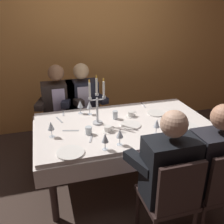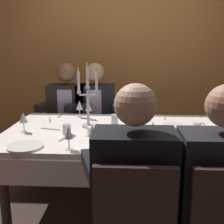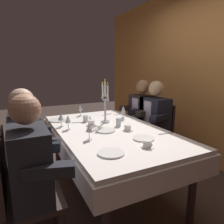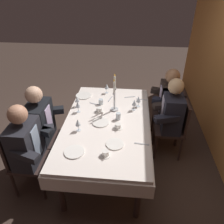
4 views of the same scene
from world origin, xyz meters
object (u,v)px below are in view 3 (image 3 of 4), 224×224
Objects in this scene: candelabra at (105,105)px; dinner_plate_0 at (105,130)px; wine_glass_5 at (68,119)px; coffee_cup_2 at (91,123)px; dinner_plate_3 at (144,138)px; seated_diner_1 at (155,116)px; dining_table at (109,139)px; seated_diner_2 at (25,145)px; coffee_cup_0 at (128,128)px; seated_diner_0 at (142,112)px; water_tumbler_1 at (118,122)px; wine_glass_1 at (123,111)px; coffee_cup_1 at (147,144)px; dinner_plate_2 at (58,120)px; wine_glass_2 at (61,117)px; wine_glass_3 at (80,108)px; water_tumbler_0 at (86,119)px; wine_glass_0 at (89,128)px; wine_glass_4 at (123,109)px; seated_diner_3 at (29,165)px; dinner_plate_1 at (111,153)px.

dinner_plate_0 is at bearing -24.15° from candelabra.
wine_glass_5 is 1.24× the size of coffee_cup_2.
dinner_plate_3 is 1.06m from seated_diner_1.
dining_table is 0.90m from seated_diner_2.
coffee_cup_0 is 0.11× the size of seated_diner_0.
water_tumbler_1 is 0.08× the size of seated_diner_1.
wine_glass_1 is at bearing 164.94° from dinner_plate_3.
dinner_plate_2 is at bearing -158.67° from coffee_cup_1.
wine_glass_2 reaches higher than water_tumbler_1.
dinner_plate_0 and dinner_plate_3 have the same top height.
seated_diner_1 is at bearing 88.95° from wine_glass_2.
coffee_cup_2 is at bearing -84.97° from seated_diner_1.
dinner_plate_0 is 1.32× the size of wine_glass_1.
seated_diner_2 is at bearing -42.41° from wine_glass_3.
seated_diner_1 is at bearing 121.59° from coffee_cup_0.
wine_glass_3 is 0.13× the size of seated_diner_1.
wine_glass_5 is 0.95m from coffee_cup_1.
water_tumbler_0 is 0.07× the size of seated_diner_0.
wine_glass_1 is at bearing 130.59° from dinner_plate_0.
dinner_plate_0 is at bearing -167.26° from coffee_cup_1.
wine_glass_0 is at bearing -54.39° from seated_diner_0.
coffee_cup_1 is 1.00× the size of coffee_cup_2.
seated_diner_2 is at bearing -68.82° from wine_glass_4.
dining_table is 20.39× the size of water_tumbler_1.
wine_glass_2 reaches higher than dinner_plate_0.
water_tumbler_0 is at bearing 163.90° from wine_glass_0.
seated_diner_2 reaches higher than coffee_cup_0.
dinner_plate_2 is 0.20× the size of seated_diner_0.
seated_diner_2 is (-0.05, -1.04, -0.03)m from coffee_cup_0.
wine_glass_3 reaches higher than water_tumbler_0.
wine_glass_0 is 1.24× the size of coffee_cup_1.
wine_glass_4 reaches higher than coffee_cup_2.
seated_diner_1 is (0.32, 0.00, 0.00)m from seated_diner_0.
water_tumbler_0 is 1.07m from coffee_cup_1.
seated_diner_3 is (0.71, -0.47, -0.12)m from wine_glass_5.
water_tumbler_0 is (-0.47, -0.06, 0.03)m from dinner_plate_0.
dinner_plate_1 is 0.86m from coffee_cup_2.
water_tumbler_0 reaches higher than coffee_cup_0.
wine_glass_1 reaches higher than water_tumbler_1.
dining_table is 0.69m from dinner_plate_1.
seated_diner_0 is at bearing 180.00° from seated_diner_1.
coffee_cup_2 is (0.11, 0.33, -0.09)m from wine_glass_2.
wine_glass_5 is (0.13, -0.77, -0.00)m from wine_glass_1.
candelabra is 0.66m from wine_glass_0.
dinner_plate_1 is 1.42m from wine_glass_3.
seated_diner_0 and seated_diner_3 have the same top height.
wine_glass_5 is (-0.80, -0.14, 0.11)m from dinner_plate_1.
seated_diner_1 is (-0.93, 1.17, -0.01)m from dinner_plate_1.
wine_glass_1 is at bearing 100.70° from coffee_cup_2.
wine_glass_0 is at bearing -58.38° from water_tumbler_1.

